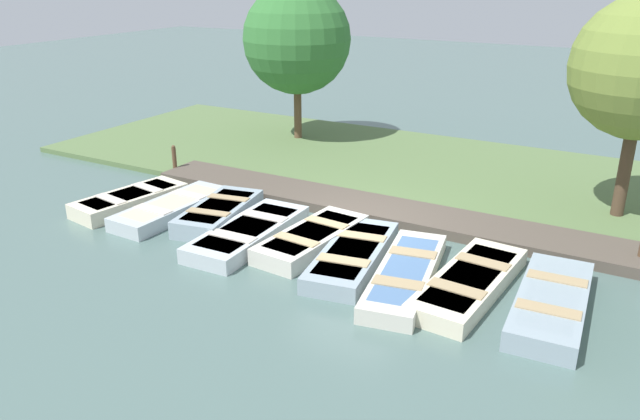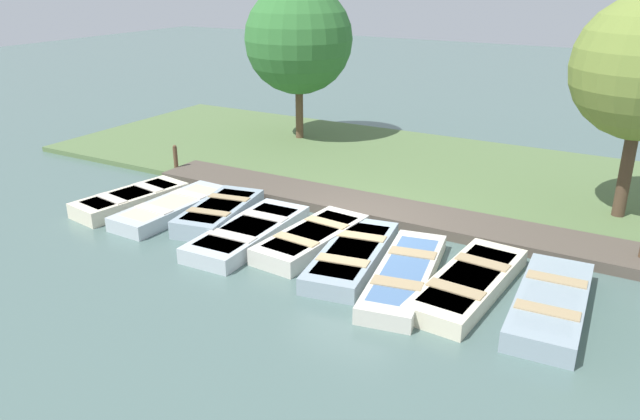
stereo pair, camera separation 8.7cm
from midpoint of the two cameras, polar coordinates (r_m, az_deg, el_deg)
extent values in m
plane|color=#4C6660|center=(14.30, 2.73, -2.13)|extent=(80.00, 80.00, 0.00)
cube|color=#567042|center=(18.61, 9.71, 3.46)|extent=(8.00, 24.00, 0.16)
cube|color=#51473D|center=(15.43, 5.07, 0.09)|extent=(1.46, 12.80, 0.24)
cube|color=beige|center=(16.48, -17.12, 0.84)|extent=(3.01, 1.54, 0.38)
cube|color=beige|center=(16.42, -17.19, 1.42)|extent=(2.46, 1.22, 0.03)
cube|color=beige|center=(16.14, -18.77, 0.98)|extent=(0.45, 1.03, 0.03)
cube|color=beige|center=(16.70, -15.67, 2.01)|extent=(0.45, 1.03, 0.03)
cube|color=#B2BCC1|center=(15.71, -13.53, 0.14)|extent=(3.25, 1.21, 0.34)
cube|color=beige|center=(15.65, -13.57, 0.68)|extent=(2.66, 0.95, 0.03)
cube|color=beige|center=(15.25, -15.18, 0.08)|extent=(0.36, 1.01, 0.03)
cube|color=beige|center=(16.05, -12.07, 1.42)|extent=(0.36, 1.01, 0.03)
cube|color=#8C9EA8|center=(15.09, -9.37, -0.28)|extent=(2.85, 1.59, 0.41)
cube|color=teal|center=(15.02, -9.41, 0.39)|extent=(2.33, 1.26, 0.03)
cube|color=tan|center=(14.59, -10.35, -0.19)|extent=(0.45, 1.06, 0.03)
cube|color=tan|center=(15.43, -8.53, 1.13)|extent=(0.45, 1.06, 0.03)
cube|color=#B2BCC1|center=(13.96, -6.72, -2.11)|extent=(3.42, 1.32, 0.34)
cube|color=beige|center=(13.90, -6.75, -1.51)|extent=(2.80, 1.03, 0.03)
cube|color=beige|center=(13.41, -8.29, -2.35)|extent=(0.37, 1.14, 0.03)
cube|color=beige|center=(14.38, -5.32, -0.54)|extent=(0.37, 1.14, 0.03)
cube|color=beige|center=(13.54, -0.91, -2.66)|extent=(3.08, 1.36, 0.37)
cube|color=teal|center=(13.47, -0.91, -2.00)|extent=(2.52, 1.07, 0.03)
cube|color=tan|center=(13.04, -2.35, -2.71)|extent=(0.39, 1.04, 0.03)
cube|color=tan|center=(13.89, 0.44, -1.13)|extent=(0.39, 1.04, 0.03)
cube|color=#8C9EA8|center=(12.81, 2.82, -4.19)|extent=(3.43, 1.64, 0.34)
cube|color=#4C709E|center=(12.75, 2.83, -3.55)|extent=(2.80, 1.30, 0.03)
cube|color=tan|center=(12.19, 1.95, -4.60)|extent=(0.49, 1.07, 0.03)
cube|color=tan|center=(13.28, 3.64, -2.38)|extent=(0.49, 1.07, 0.03)
cube|color=beige|center=(12.16, 7.61, -5.90)|extent=(3.72, 1.62, 0.32)
cube|color=#4C709E|center=(12.09, 7.65, -5.28)|extent=(3.04, 1.29, 0.03)
cube|color=tan|center=(11.49, 6.93, -6.62)|extent=(0.52, 0.98, 0.03)
cube|color=tan|center=(12.69, 8.31, -3.86)|extent=(0.52, 0.98, 0.03)
cube|color=beige|center=(12.07, 13.31, -6.51)|extent=(3.51, 1.39, 0.33)
cube|color=teal|center=(12.00, 13.37, -5.86)|extent=(2.88, 1.09, 0.03)
cube|color=tan|center=(11.44, 12.18, -7.02)|extent=(0.43, 1.05, 0.03)
cube|color=tan|center=(12.54, 14.48, -4.59)|extent=(0.43, 1.05, 0.03)
cube|color=#8C9EA8|center=(11.75, 20.20, -8.00)|extent=(3.28, 1.31, 0.38)
cube|color=teal|center=(11.67, 20.31, -7.26)|extent=(2.69, 1.03, 0.03)
cube|color=tan|center=(11.12, 19.93, -8.53)|extent=(0.38, 1.06, 0.03)
cube|color=tan|center=(12.21, 20.68, -5.88)|extent=(0.38, 1.06, 0.03)
cylinder|color=brown|center=(18.69, -13.28, 4.34)|extent=(0.12, 0.12, 0.83)
sphere|color=brown|center=(18.58, -13.40, 5.62)|extent=(0.11, 0.11, 0.11)
cylinder|color=brown|center=(21.64, -2.17, 9.45)|extent=(0.26, 0.26, 2.49)
sphere|color=#337033|center=(21.30, -2.26, 15.33)|extent=(3.58, 3.58, 3.58)
cylinder|color=#4C3828|center=(16.16, 26.01, 3.66)|extent=(0.29, 0.29, 2.75)
camera|label=1|loc=(0.04, -90.18, -0.07)|focal=35.00mm
camera|label=2|loc=(0.04, 89.82, 0.07)|focal=35.00mm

